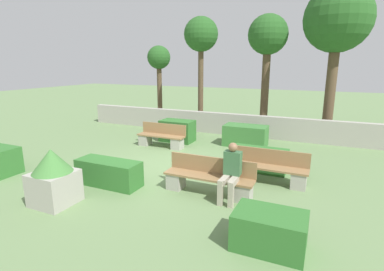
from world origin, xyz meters
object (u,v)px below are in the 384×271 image
bench_right_side (161,138)px  tree_center_right (268,39)px  person_seated_man (231,170)px  bench_left_side (270,171)px  tree_center_left (201,37)px  tree_leftmost (159,61)px  planter_corner_left (53,177)px  bench_front (209,180)px  tree_rightmost (338,21)px

bench_right_side → tree_center_right: size_ratio=0.36×
person_seated_man → bench_right_side: bearing=138.3°
bench_left_side → tree_center_left: (-4.40, 5.83, 3.88)m
tree_leftmost → tree_center_right: bearing=-1.9°
bench_right_side → tree_leftmost: tree_leftmost is taller
person_seated_man → planter_corner_left: size_ratio=1.06×
tree_center_left → bench_front: bearing=-65.7°
planter_corner_left → tree_center_left: tree_center_left is taller
tree_leftmost → tree_rightmost: size_ratio=0.66×
tree_rightmost → tree_leftmost: bearing=177.3°
bench_left_side → tree_center_left: size_ratio=0.37×
tree_leftmost → tree_center_right: (5.61, -0.18, 0.91)m
bench_front → planter_corner_left: 3.48m
bench_left_side → tree_center_right: bearing=99.7°
bench_front → tree_leftmost: size_ratio=0.55×
person_seated_man → bench_front: bearing=165.9°
bench_right_side → tree_center_left: bearing=100.4°
bench_right_side → tree_center_right: tree_center_right is taller
bench_front → planter_corner_left: bearing=-146.8°
person_seated_man → tree_rightmost: bearing=75.9°
bench_right_side → tree_center_left: size_ratio=0.36×
bench_left_side → person_seated_man: (-0.63, -1.40, 0.40)m
bench_left_side → tree_center_right: tree_center_right is taller
person_seated_man → planter_corner_left: bearing=-153.3°
bench_left_side → tree_center_right: (-1.44, 6.29, 3.75)m
tree_leftmost → tree_rightmost: bearing=-2.7°
planter_corner_left → tree_leftmost: tree_leftmost is taller
bench_left_side → tree_rightmost: 7.55m
planter_corner_left → tree_center_right: size_ratio=0.24×
bench_front → tree_center_left: (-3.20, 7.09, 3.87)m
bench_right_side → tree_center_right: 6.46m
bench_front → person_seated_man: 0.71m
person_seated_man → tree_center_left: (-3.77, 7.23, 3.49)m
tree_center_right → planter_corner_left: bearing=-105.8°
bench_left_side → planter_corner_left: planter_corner_left is taller
tree_center_left → tree_leftmost: bearing=166.4°
tree_center_right → tree_center_left: bearing=-171.1°
bench_left_side → tree_center_left: 8.27m
bench_front → bench_right_side: 4.44m
bench_right_side → person_seated_man: 4.97m
bench_right_side → tree_rightmost: bearing=46.2°
bench_left_side → tree_rightmost: tree_rightmost is taller
planter_corner_left → tree_leftmost: (-2.94, 9.63, 2.54)m
bench_left_side → tree_leftmost: (-7.05, 6.47, 2.84)m
bench_right_side → tree_center_right: (2.89, 4.40, 3.75)m
tree_leftmost → tree_center_left: tree_center_left is taller
planter_corner_left → tree_center_left: 9.68m
bench_left_side → person_seated_man: size_ratio=1.44×
bench_front → planter_corner_left: size_ratio=1.74×
person_seated_man → tree_leftmost: 10.45m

